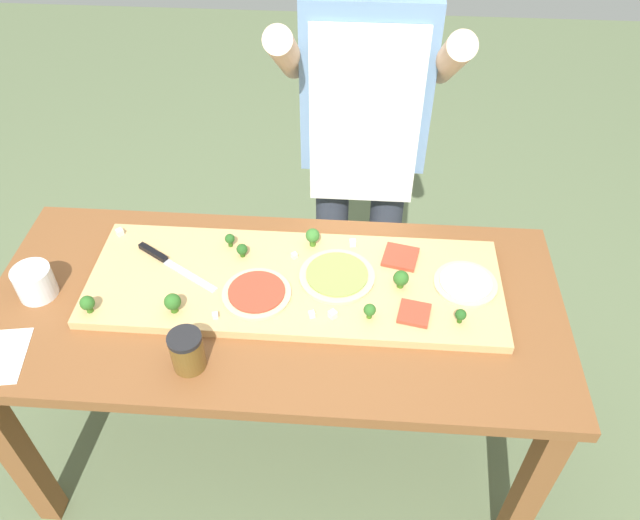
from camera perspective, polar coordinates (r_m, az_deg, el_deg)
ground_plane at (r=2.41m, az=-3.24°, el=-16.50°), size 8.00×8.00×0.00m
prep_table at (r=1.85m, az=-4.06°, el=-6.09°), size 1.65×0.74×0.79m
cutting_board at (r=1.79m, az=-2.35°, el=-2.13°), size 1.19×0.41×0.03m
chefs_knife at (r=1.89m, az=-14.03°, el=-0.05°), size 0.27×0.18×0.02m
pizza_whole_tomato_red at (r=1.75m, az=-5.87°, el=-3.05°), size 0.20×0.20×0.02m
pizza_whole_cheese_artichoke at (r=1.81m, az=13.29°, el=-2.10°), size 0.18×0.18×0.02m
pizza_whole_pesto_green at (r=1.79m, az=1.58°, el=-1.44°), size 0.22×0.22×0.02m
pizza_slice_near_right at (r=1.86m, az=7.43°, el=0.29°), size 0.12×0.12×0.01m
pizza_slice_far_left at (r=1.71m, az=8.70°, el=-4.90°), size 0.10×0.10×0.01m
broccoli_floret_front_mid at (r=1.72m, az=-13.46°, el=-3.82°), size 0.05×0.05×0.06m
broccoli_floret_back_left at (r=1.76m, az=7.49°, el=-1.70°), size 0.04×0.04×0.06m
broccoli_floret_center_right at (r=1.79m, az=-20.69°, el=-3.77°), size 0.04×0.04×0.05m
broccoli_floret_front_left at (r=1.70m, az=12.87°, el=-4.99°), size 0.03×0.03×0.04m
broccoli_floret_center_left at (r=1.85m, az=-7.22°, el=0.95°), size 0.03×0.03×0.04m
broccoli_floret_front_right at (r=1.67m, az=4.61°, el=-4.65°), size 0.03×0.03×0.05m
broccoli_floret_back_mid at (r=1.87m, az=-0.69°, el=2.23°), size 0.04×0.04×0.06m
broccoli_floret_back_right at (r=1.89m, az=-8.33°, el=1.91°), size 0.03×0.03×0.04m
cheese_crumble_a at (r=1.85m, az=-2.38°, el=0.42°), size 0.02×0.02×0.02m
cheese_crumble_b at (r=1.68m, az=1.18°, el=-5.04°), size 0.03×0.03×0.02m
cheese_crumble_c at (r=1.70m, az=-9.65°, el=-5.08°), size 0.02×0.02×0.02m
cheese_crumble_d at (r=1.89m, az=3.03°, el=1.59°), size 0.02×0.02×0.02m
cheese_crumble_e at (r=1.68m, az=-0.77°, el=-5.04°), size 0.02×0.02×0.02m
cheese_crumble_f at (r=2.02m, az=-18.02°, el=2.47°), size 0.03×0.03×0.02m
flour_cup at (r=1.93m, az=-24.81°, el=-1.99°), size 0.11×0.11×0.09m
sauce_jar at (r=1.61m, az=-12.17°, el=-8.24°), size 0.09×0.09×0.11m
cook_center at (r=2.07m, az=4.08°, el=11.85°), size 0.54×0.39×1.67m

